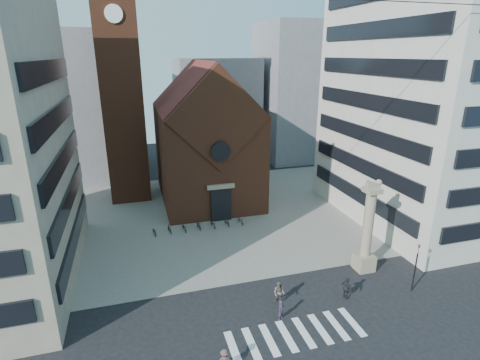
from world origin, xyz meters
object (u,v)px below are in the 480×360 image
at_px(traffic_light, 416,266).
at_px(pedestrian_0, 281,310).
at_px(lion_column, 367,235).
at_px(pedestrian_1, 279,293).
at_px(pedestrian_2, 346,288).
at_px(scooter_0, 154,231).

relative_size(traffic_light, pedestrian_0, 2.68).
distance_m(lion_column, pedestrian_0, 11.04).
height_order(traffic_light, pedestrian_1, traffic_light).
relative_size(traffic_light, pedestrian_1, 2.23).
height_order(traffic_light, pedestrian_2, traffic_light).
xyz_separation_m(pedestrian_1, pedestrian_2, (5.42, -0.92, -0.01)).
distance_m(lion_column, pedestrian_1, 9.93).
distance_m(pedestrian_1, scooter_0, 17.07).
xyz_separation_m(traffic_light, pedestrian_0, (-11.83, -0.25, -1.49)).
bearing_deg(traffic_light, scooter_0, 140.62).
distance_m(traffic_light, pedestrian_1, 11.46).
distance_m(pedestrian_0, scooter_0, 18.38).
distance_m(pedestrian_0, pedestrian_2, 6.03).
height_order(pedestrian_0, pedestrian_2, pedestrian_2).
bearing_deg(pedestrian_0, traffic_light, -25.89).
bearing_deg(pedestrian_1, lion_column, 60.55).
xyz_separation_m(traffic_light, scooter_0, (-19.85, 16.29, -1.83)).
xyz_separation_m(pedestrian_0, pedestrian_2, (5.97, 0.86, 0.15)).
distance_m(lion_column, traffic_light, 4.62).
xyz_separation_m(lion_column, scooter_0, (-17.86, 12.29, -3.00)).
bearing_deg(traffic_light, pedestrian_0, -178.81).
height_order(lion_column, pedestrian_1, lion_column).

